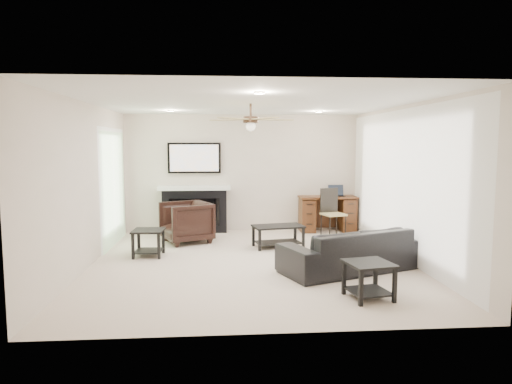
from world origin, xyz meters
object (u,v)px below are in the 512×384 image
at_px(sofa, 352,249).
at_px(armchair, 186,222).
at_px(coffee_table, 278,236).
at_px(fireplace_unit, 194,188).
at_px(desk, 327,214).

height_order(sofa, armchair, armchair).
xyz_separation_m(sofa, armchair, (-2.60, 2.15, 0.08)).
distance_m(sofa, coffee_table, 1.84).
relative_size(armchair, fireplace_unit, 0.45).
distance_m(fireplace_unit, desk, 2.90).
relative_size(sofa, coffee_table, 2.39).
height_order(coffee_table, desk, desk).
relative_size(sofa, desk, 1.76).
bearing_deg(sofa, fireplace_unit, -72.98).
bearing_deg(armchair, fireplace_unit, 149.05).
height_order(sofa, coffee_table, sofa).
height_order(sofa, fireplace_unit, fireplace_unit).
xyz_separation_m(sofa, desk, (0.35, 3.06, 0.07)).
relative_size(coffee_table, fireplace_unit, 0.47).
xyz_separation_m(armchair, coffee_table, (1.70, -0.55, -0.19)).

